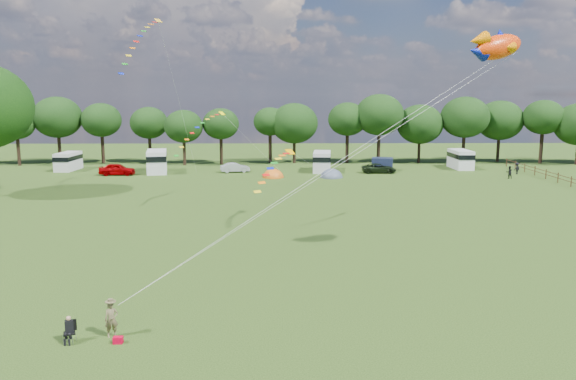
{
  "coord_description": "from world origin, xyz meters",
  "views": [
    {
      "loc": [
        -0.58,
        -28.23,
        10.18
      ],
      "look_at": [
        0.0,
        8.0,
        4.0
      ],
      "focal_mm": 35.0,
      "sensor_mm": 36.0,
      "label": 1
    }
  ],
  "objects_px": {
    "tent_greyblue": "(331,177)",
    "camp_chair": "(69,326)",
    "campervan_a": "(68,161)",
    "campervan_b": "(157,161)",
    "car_a": "(117,169)",
    "car_b": "(235,168)",
    "car_d": "(379,168)",
    "walker_a": "(509,172)",
    "kite_flyer": "(111,319)",
    "fish_kite": "(494,47)",
    "campervan_c": "(322,161)",
    "walker_b": "(517,168)",
    "campervan_d": "(461,159)",
    "tent_orange": "(273,177)"
  },
  "relations": [
    {
      "from": "tent_greyblue",
      "to": "walker_b",
      "type": "bearing_deg",
      "value": 5.97
    },
    {
      "from": "fish_kite",
      "to": "car_a",
      "type": "bearing_deg",
      "value": 107.18
    },
    {
      "from": "car_b",
      "to": "campervan_b",
      "type": "distance_m",
      "value": 10.34
    },
    {
      "from": "tent_greyblue",
      "to": "camp_chair",
      "type": "height_order",
      "value": "camp_chair"
    },
    {
      "from": "campervan_b",
      "to": "camp_chair",
      "type": "relative_size",
      "value": 5.46
    },
    {
      "from": "fish_kite",
      "to": "campervan_c",
      "type": "bearing_deg",
      "value": 75.67
    },
    {
      "from": "campervan_d",
      "to": "walker_b",
      "type": "distance_m",
      "value": 7.98
    },
    {
      "from": "fish_kite",
      "to": "walker_a",
      "type": "xyz_separation_m",
      "value": [
        16.01,
        35.23,
        -12.07
      ]
    },
    {
      "from": "car_d",
      "to": "campervan_a",
      "type": "distance_m",
      "value": 41.94
    },
    {
      "from": "campervan_b",
      "to": "fish_kite",
      "type": "distance_m",
      "value": 51.38
    },
    {
      "from": "car_a",
      "to": "walker_b",
      "type": "height_order",
      "value": "car_a"
    },
    {
      "from": "car_b",
      "to": "walker_a",
      "type": "distance_m",
      "value": 34.58
    },
    {
      "from": "walker_a",
      "to": "walker_b",
      "type": "bearing_deg",
      "value": -128.27
    },
    {
      "from": "car_d",
      "to": "fish_kite",
      "type": "xyz_separation_m",
      "value": [
        -0.92,
        -40.4,
        12.23
      ]
    },
    {
      "from": "car_a",
      "to": "car_b",
      "type": "relative_size",
      "value": 1.27
    },
    {
      "from": "campervan_c",
      "to": "walker_b",
      "type": "relative_size",
      "value": 3.67
    },
    {
      "from": "campervan_d",
      "to": "tent_greyblue",
      "type": "bearing_deg",
      "value": 112.96
    },
    {
      "from": "campervan_b",
      "to": "walker_b",
      "type": "bearing_deg",
      "value": -103.59
    },
    {
      "from": "campervan_c",
      "to": "walker_a",
      "type": "xyz_separation_m",
      "value": [
        22.47,
        -6.87,
        -0.64
      ]
    },
    {
      "from": "car_b",
      "to": "walker_a",
      "type": "height_order",
      "value": "walker_a"
    },
    {
      "from": "car_a",
      "to": "walker_a",
      "type": "height_order",
      "value": "walker_a"
    },
    {
      "from": "car_a",
      "to": "kite_flyer",
      "type": "relative_size",
      "value": 2.96
    },
    {
      "from": "car_d",
      "to": "camp_chair",
      "type": "height_order",
      "value": "car_d"
    },
    {
      "from": "campervan_b",
      "to": "kite_flyer",
      "type": "height_order",
      "value": "campervan_b"
    },
    {
      "from": "car_a",
      "to": "tent_orange",
      "type": "relative_size",
      "value": 1.55
    },
    {
      "from": "car_a",
      "to": "walker_a",
      "type": "distance_m",
      "value": 49.02
    },
    {
      "from": "campervan_c",
      "to": "campervan_d",
      "type": "distance_m",
      "value": 19.67
    },
    {
      "from": "campervan_a",
      "to": "kite_flyer",
      "type": "distance_m",
      "value": 57.78
    },
    {
      "from": "campervan_b",
      "to": "walker_a",
      "type": "xyz_separation_m",
      "value": [
        44.33,
        -6.14,
        -0.8
      ]
    },
    {
      "from": "campervan_c",
      "to": "walker_a",
      "type": "distance_m",
      "value": 23.5
    },
    {
      "from": "campervan_a",
      "to": "campervan_b",
      "type": "bearing_deg",
      "value": -98.04
    },
    {
      "from": "campervan_d",
      "to": "walker_a",
      "type": "bearing_deg",
      "value": -163.49
    },
    {
      "from": "car_a",
      "to": "walker_b",
      "type": "relative_size",
      "value": 3.01
    },
    {
      "from": "campervan_d",
      "to": "kite_flyer",
      "type": "bearing_deg",
      "value": 148.44
    },
    {
      "from": "car_d",
      "to": "campervan_d",
      "type": "relative_size",
      "value": 0.85
    },
    {
      "from": "campervan_b",
      "to": "campervan_c",
      "type": "relative_size",
      "value": 1.13
    },
    {
      "from": "campervan_c",
      "to": "tent_greyblue",
      "type": "xyz_separation_m",
      "value": [
        0.75,
        -5.63,
        -1.4
      ]
    },
    {
      "from": "tent_orange",
      "to": "car_d",
      "type": "bearing_deg",
      "value": 15.15
    },
    {
      "from": "tent_orange",
      "to": "campervan_b",
      "type": "bearing_deg",
      "value": 162.95
    },
    {
      "from": "campervan_b",
      "to": "walker_a",
      "type": "relative_size",
      "value": 4.09
    },
    {
      "from": "campervan_d",
      "to": "tent_orange",
      "type": "relative_size",
      "value": 1.8
    },
    {
      "from": "car_d",
      "to": "walker_a",
      "type": "bearing_deg",
      "value": -107.53
    },
    {
      "from": "car_b",
      "to": "campervan_d",
      "type": "height_order",
      "value": "campervan_d"
    },
    {
      "from": "car_a",
      "to": "kite_flyer",
      "type": "bearing_deg",
      "value": -165.86
    },
    {
      "from": "tent_greyblue",
      "to": "fish_kite",
      "type": "xyz_separation_m",
      "value": [
        5.7,
        -36.46,
        12.83
      ]
    },
    {
      "from": "tent_greyblue",
      "to": "camp_chair",
      "type": "relative_size",
      "value": 2.74
    },
    {
      "from": "tent_greyblue",
      "to": "walker_a",
      "type": "relative_size",
      "value": 2.05
    },
    {
      "from": "walker_b",
      "to": "tent_greyblue",
      "type": "bearing_deg",
      "value": -24.99
    },
    {
      "from": "kite_flyer",
      "to": "walker_a",
      "type": "distance_m",
      "value": 57.24
    },
    {
      "from": "tent_greyblue",
      "to": "walker_b",
      "type": "xyz_separation_m",
      "value": [
        24.25,
        2.54,
        0.74
      ]
    }
  ]
}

